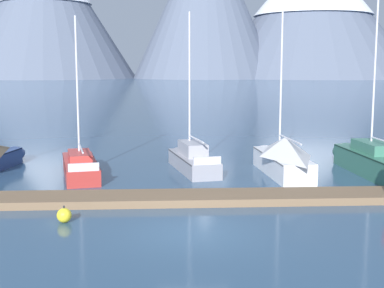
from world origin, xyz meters
name	(u,v)px	position (x,y,z in m)	size (l,w,h in m)	color
ground_plane	(194,233)	(0.00, 0.00, 0.00)	(700.00, 700.00, 0.00)	#2D4C6B
mountain_west_summit	(46,2)	(-61.08, 221.49, 32.55)	(77.06, 77.06, 61.60)	slate
mountain_shoulder_ridge	(313,7)	(56.47, 231.11, 31.52)	(95.21, 95.21, 59.12)	slate
dock	(192,198)	(0.00, 4.00, 0.15)	(24.11, 3.22, 0.30)	brown
sailboat_second_berth	(80,164)	(-5.51, 9.51, 0.49)	(2.97, 6.70, 7.67)	#B2332D
sailboat_mid_dock_port	(191,158)	(-0.02, 10.73, 0.56)	(2.88, 6.63, 7.99)	#93939E
sailboat_mid_dock_starboard	(281,156)	(4.43, 9.48, 0.91)	(2.30, 7.18, 8.67)	white
sailboat_far_berth	(369,159)	(8.95, 9.87, 0.66)	(2.39, 7.79, 8.81)	#336B56
mooring_buoy_channel_marker	(64,215)	(-4.40, 1.18, 0.25)	(0.50, 0.50, 0.58)	yellow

